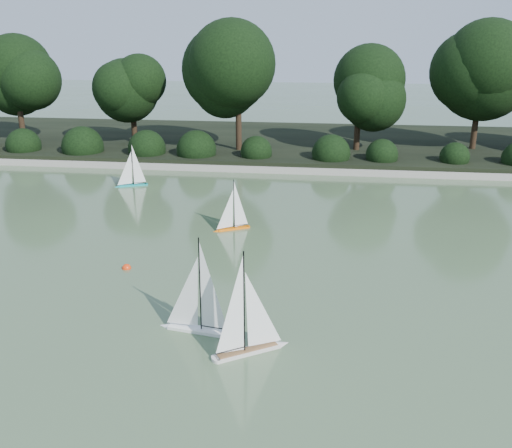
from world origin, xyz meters
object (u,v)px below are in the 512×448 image
object	(u,v)px
sailboat_orange	(230,222)
sailboat_teal	(130,179)
sailboat_white_a	(192,316)
race_buoy	(127,268)
sailboat_white_b	(253,335)

from	to	relation	value
sailboat_orange	sailboat_teal	bearing A→B (deg)	136.50
sailboat_white_a	sailboat_orange	bearing A→B (deg)	92.68
sailboat_white_a	race_buoy	distance (m)	2.76
sailboat_white_a	race_buoy	bearing A→B (deg)	130.11
sailboat_orange	sailboat_teal	xyz separation A→B (m)	(-3.46, 3.28, 0.02)
sailboat_white_a	sailboat_orange	xyz separation A→B (m)	(-0.21, 4.48, -0.06)
sailboat_white_b	race_buoy	bearing A→B (deg)	136.92
race_buoy	sailboat_white_b	bearing A→B (deg)	-43.08
sailboat_orange	sailboat_white_a	bearing A→B (deg)	-87.32
sailboat_white_a	sailboat_teal	xyz separation A→B (m)	(-3.67, 7.76, -0.04)
sailboat_white_b	race_buoy	xyz separation A→B (m)	(-2.74, 2.56, -0.25)
sailboat_teal	sailboat_orange	bearing A→B (deg)	-43.50
sailboat_white_a	sailboat_white_b	size ratio (longest dim) A/B	0.98
race_buoy	sailboat_white_a	bearing A→B (deg)	-49.89
sailboat_white_b	sailboat_teal	world-z (taller)	sailboat_white_b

